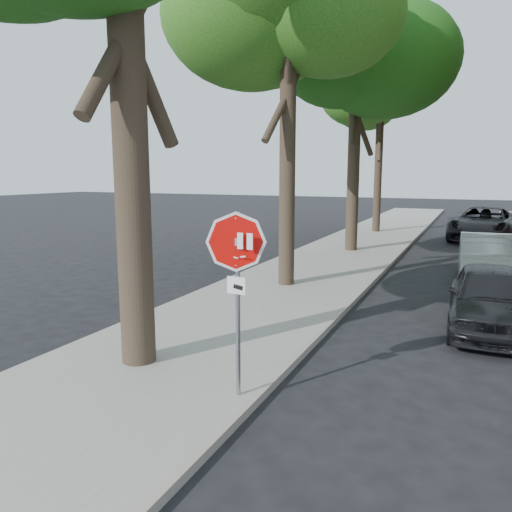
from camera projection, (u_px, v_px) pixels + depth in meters
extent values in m
plane|color=black|center=(284.00, 412.00, 6.83)|extent=(120.00, 120.00, 0.00)
cube|color=gray|center=(336.00, 259.00, 18.64)|extent=(4.00, 55.00, 0.12)
cube|color=#9E9384|center=(392.00, 262.00, 17.82)|extent=(0.12, 55.00, 0.13)
cylinder|color=gray|center=(238.00, 306.00, 6.88)|extent=(0.06, 0.06, 2.60)
cube|color=#99999E|center=(237.00, 242.00, 6.70)|extent=(0.05, 0.06, 0.10)
cylinder|color=#99999E|center=(236.00, 242.00, 6.70)|extent=(0.76, 0.32, 0.82)
cylinder|color=white|center=(236.00, 242.00, 6.69)|extent=(0.76, 0.32, 0.82)
cylinder|color=red|center=(236.00, 242.00, 6.68)|extent=(0.68, 0.29, 0.74)
cube|color=white|center=(222.00, 240.00, 6.75)|extent=(0.08, 0.00, 0.22)
cube|color=white|center=(231.00, 240.00, 6.70)|extent=(0.08, 0.00, 0.22)
cube|color=white|center=(240.00, 241.00, 6.64)|extent=(0.08, 0.00, 0.22)
cube|color=white|center=(250.00, 241.00, 6.59)|extent=(0.08, 0.00, 0.22)
cube|color=silver|center=(228.00, 256.00, 6.75)|extent=(0.08, 0.00, 0.03)
cube|color=silver|center=(235.00, 258.00, 6.71)|extent=(0.08, 0.00, 0.03)
cube|color=silver|center=(243.00, 257.00, 6.66)|extent=(0.08, 0.00, 0.03)
cube|color=white|center=(236.00, 285.00, 6.79)|extent=(0.28, 0.02, 0.24)
cube|color=black|center=(238.00, 287.00, 6.77)|extent=(0.15, 0.00, 0.08)
cylinder|color=black|center=(127.00, 64.00, 7.60)|extent=(0.56, 0.56, 9.50)
cylinder|color=black|center=(288.00, 111.00, 13.38)|extent=(0.44, 0.44, 9.50)
ellipsoid|color=#1A5A14|center=(289.00, 5.00, 12.94)|extent=(4.39, 4.39, 3.51)
ellipsoid|color=#1A5A14|center=(272.00, 33.00, 14.04)|extent=(3.99, 3.99, 3.19)
cylinder|color=black|center=(355.00, 124.00, 19.56)|extent=(0.48, 0.48, 10.00)
ellipsoid|color=#10470D|center=(357.00, 49.00, 19.10)|extent=(4.62, 4.62, 3.70)
ellipsoid|color=#10470D|center=(383.00, 11.00, 17.94)|extent=(3.78, 3.78, 3.02)
ellipsoid|color=#10470D|center=(341.00, 66.00, 20.26)|extent=(4.20, 4.20, 3.36)
cylinder|color=black|center=(379.00, 146.00, 26.07)|extent=(0.40, 0.40, 9.00)
ellipsoid|color=#1A5A14|center=(381.00, 96.00, 25.66)|extent=(4.16, 4.16, 3.33)
ellipsoid|color=#1A5A14|center=(399.00, 73.00, 24.61)|extent=(3.40, 3.40, 2.72)
ellipsoid|color=#1A5A14|center=(369.00, 106.00, 26.70)|extent=(3.78, 3.78, 3.02)
imported|color=black|center=(490.00, 298.00, 10.31)|extent=(1.71, 4.03, 1.36)
imported|color=#A2A6A9|center=(487.00, 260.00, 14.59)|extent=(1.72, 4.43, 1.44)
imported|color=black|center=(484.00, 224.00, 23.99)|extent=(3.40, 6.11, 1.62)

